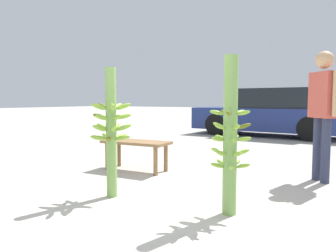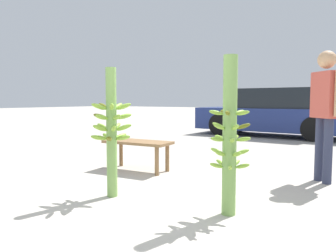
{
  "view_description": "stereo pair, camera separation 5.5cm",
  "coord_description": "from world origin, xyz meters",
  "views": [
    {
      "loc": [
        1.84,
        -2.4,
        1.07
      ],
      "look_at": [
        -0.02,
        0.51,
        0.8
      ],
      "focal_mm": 35.0,
      "sensor_mm": 36.0,
      "label": 1
    },
    {
      "loc": [
        1.89,
        -2.36,
        1.07
      ],
      "look_at": [
        -0.02,
        0.51,
        0.8
      ],
      "focal_mm": 35.0,
      "sensor_mm": 36.0,
      "label": 2
    }
  ],
  "objects": [
    {
      "name": "vendor_person",
      "position": [
        1.24,
        2.27,
        1.03
      ],
      "size": [
        0.47,
        0.49,
        1.7
      ],
      "rotation": [
        0.0,
        0.0,
        2.33
      ],
      "color": "#2D334C",
      "rests_on": "ground_plane"
    },
    {
      "name": "ground_plane",
      "position": [
        0.0,
        0.0,
        0.0
      ],
      "size": [
        80.0,
        80.0,
        0.0
      ],
      "primitive_type": "plane",
      "color": "#B2AA9E"
    },
    {
      "name": "banana_stalk_center",
      "position": [
        0.7,
        0.45,
        0.74
      ],
      "size": [
        0.39,
        0.39,
        1.48
      ],
      "color": "#7AA851",
      "rests_on": "ground_plane"
    },
    {
      "name": "parked_car",
      "position": [
        -0.88,
        7.5,
        0.68
      ],
      "size": [
        4.37,
        1.83,
        1.41
      ],
      "rotation": [
        0.0,
        0.0,
        1.54
      ],
      "color": "navy",
      "rests_on": "ground_plane"
    },
    {
      "name": "market_bench",
      "position": [
        -1.23,
        1.49,
        0.38
      ],
      "size": [
        1.08,
        0.52,
        0.45
      ],
      "rotation": [
        0.0,
        0.0,
        0.09
      ],
      "color": "olive",
      "rests_on": "ground_plane"
    },
    {
      "name": "banana_stalk_left",
      "position": [
        -0.61,
        0.28,
        0.75
      ],
      "size": [
        0.46,
        0.46,
        1.43
      ],
      "color": "#7AA851",
      "rests_on": "ground_plane"
    }
  ]
}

